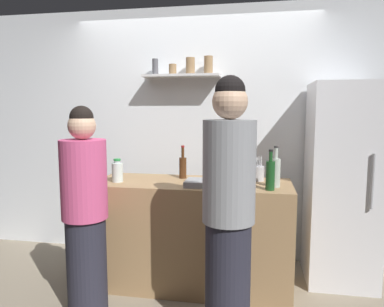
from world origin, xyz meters
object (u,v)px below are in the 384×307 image
Objects in this scene: baking_pan at (206,183)px; wine_bottle_green_glass at (270,174)px; wine_bottle_pale_glass at (276,171)px; wine_bottle_amber_glass at (183,166)px; person_pink_top at (85,214)px; wine_bottle_dark_glass at (244,172)px; water_bottle_plastic at (117,172)px; person_grey_hoodie at (229,214)px; utensil_holder at (258,173)px; refrigerator at (341,184)px.

baking_pan is 1.06× the size of wine_bottle_green_glass.
baking_pan is at bearing -172.76° from wine_bottle_pale_glass.
wine_bottle_amber_glass is 0.99m from person_pink_top.
wine_bottle_dark_glass and wine_bottle_green_glass have the same top height.
wine_bottle_dark_glass is at bearing -143.28° from person_pink_top.
wine_bottle_pale_glass is at bearing 11.09° from wine_bottle_dark_glass.
baking_pan is at bearing -3.04° from water_bottle_plastic.
wine_bottle_dark_glass is 1.06× the size of wine_bottle_amber_glass.
wine_bottle_green_glass is (0.20, -0.08, 0.00)m from wine_bottle_dark_glass.
person_pink_top reaches higher than baking_pan.
wine_bottle_amber_glass is 0.17× the size of person_grey_hoodie.
wine_bottle_green_glass reaches higher than wine_bottle_amber_glass.
utensil_holder is 0.39m from wine_bottle_green_glass.
wine_bottle_dark_glass is at bearing -110.15° from utensil_holder.
water_bottle_plastic is 0.11× the size of person_grey_hoodie.
refrigerator is 2.00m from water_bottle_plastic.
wine_bottle_amber_glass is at bearing 154.70° from wine_bottle_green_glass.
wine_bottle_pale_glass is 1.05× the size of wine_bottle_dark_glass.
baking_pan is 0.53m from utensil_holder.
person_grey_hoodie is at bearing -115.63° from wine_bottle_pale_glass.
wine_bottle_amber_glass is at bearing -113.23° from person_pink_top.
water_bottle_plastic is 0.55m from person_pink_top.
person_grey_hoodie is (0.49, -0.92, -0.16)m from wine_bottle_amber_glass.
utensil_holder is 0.95m from person_grey_hoodie.
wine_bottle_dark_glass reaches higher than baking_pan.
wine_bottle_pale_glass is 1.35m from water_bottle_plastic.
wine_bottle_green_glass is 1.45m from person_pink_top.
person_grey_hoodie is (1.02, -0.65, -0.14)m from water_bottle_plastic.
wine_bottle_amber_glass is (-0.68, -0.01, 0.04)m from utensil_holder.
baking_pan is 0.32m from wine_bottle_dark_glass.
person_pink_top reaches higher than wine_bottle_dark_glass.
baking_pan is 0.52m from wine_bottle_green_glass.
wine_bottle_amber_glass is at bearing -179.48° from utensil_holder.
baking_pan is 1.13× the size of wine_bottle_amber_glass.
person_pink_top is at bearing -97.88° from water_bottle_plastic.
wine_bottle_green_glass is (0.51, -0.05, 0.10)m from baking_pan.
wine_bottle_pale_glass is (0.14, -0.25, 0.06)m from utensil_holder.
wine_bottle_dark_glass is 0.20× the size of person_pink_top.
refrigerator reaches higher than wine_bottle_green_glass.
wine_bottle_dark_glass is 0.64m from wine_bottle_amber_glass.
utensil_holder is at bearing 69.85° from wine_bottle_dark_glass.
baking_pan is 1.50× the size of utensil_holder.
water_bottle_plastic is (-1.34, -0.03, -0.04)m from wine_bottle_pale_glass.
utensil_holder is at bearing -167.71° from refrigerator.
person_pink_top is 0.90× the size of person_grey_hoodie.
refrigerator reaches higher than wine_bottle_amber_glass.
wine_bottle_green_glass is (0.77, -0.37, 0.02)m from wine_bottle_amber_glass.
baking_pan is 0.57m from wine_bottle_pale_glass.
refrigerator reaches higher than wine_bottle_pale_glass.
water_bottle_plastic is (-1.10, 0.02, -0.03)m from wine_bottle_dark_glass.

